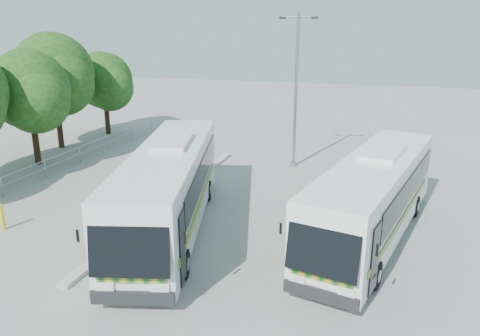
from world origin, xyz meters
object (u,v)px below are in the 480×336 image
(tree_far_d, at_px, (54,73))
(coach_adjacent, at_px, (374,197))
(tree_far_c, at_px, (30,90))
(tree_far_e, at_px, (105,81))
(bollard, at_px, (2,217))
(lamppost, at_px, (296,85))
(coach_main, at_px, (169,186))

(tree_far_d, bearing_deg, coach_adjacent, -23.01)
(tree_far_c, height_order, tree_far_e, tree_far_c)
(bollard, bearing_deg, tree_far_c, 121.23)
(tree_far_c, relative_size, lamppost, 0.78)
(tree_far_c, distance_m, coach_adjacent, 19.40)
(tree_far_d, distance_m, coach_main, 16.04)
(tree_far_c, bearing_deg, coach_main, -28.75)
(tree_far_e, relative_size, coach_adjacent, 0.53)
(coach_main, distance_m, bollard, 6.66)
(bollard, bearing_deg, lamppost, 52.19)
(tree_far_c, height_order, lamppost, lamppost)
(lamppost, bearing_deg, coach_main, -116.60)
(tree_far_e, bearing_deg, tree_far_d, -98.63)
(lamppost, bearing_deg, tree_far_e, 153.57)
(tree_far_c, height_order, tree_far_d, tree_far_d)
(lamppost, xyz_separation_m, bollard, (-9.24, -11.90, -4.06))
(coach_main, bearing_deg, tree_far_e, 114.71)
(tree_far_e, xyz_separation_m, coach_adjacent, (19.14, -12.92, -2.22))
(tree_far_e, distance_m, coach_adjacent, 23.20)
(bollard, bearing_deg, coach_adjacent, 13.64)
(tree_far_d, relative_size, coach_adjacent, 0.66)
(coach_adjacent, relative_size, bollard, 10.62)
(tree_far_c, relative_size, tree_far_e, 1.10)
(tree_far_d, bearing_deg, tree_far_e, 81.37)
(tree_far_e, relative_size, bollard, 5.64)
(tree_far_d, distance_m, bollard, 13.91)
(coach_adjacent, xyz_separation_m, bollard, (-13.75, -3.34, -1.14))
(tree_far_e, distance_m, bollard, 17.45)
(coach_adjacent, xyz_separation_m, lamppost, (-4.51, 8.57, 2.92))
(tree_far_d, height_order, lamppost, lamppost)
(tree_far_c, bearing_deg, coach_adjacent, -14.21)
(coach_main, bearing_deg, tree_far_d, 127.06)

